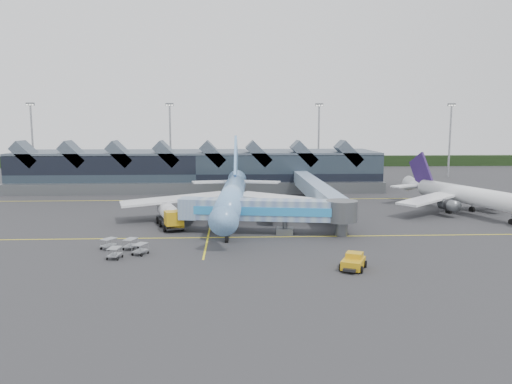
{
  "coord_description": "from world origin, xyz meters",
  "views": [
    {
      "loc": [
        3.72,
        -79.82,
        16.83
      ],
      "look_at": [
        7.66,
        4.27,
        5.0
      ],
      "focal_mm": 35.0,
      "sensor_mm": 36.0,
      "label": 1
    }
  ],
  "objects_px": {
    "fuel_truck": "(169,214)",
    "pushback_tug": "(353,262)",
    "regional_jet": "(461,194)",
    "main_airliner": "(232,195)",
    "jet_bridge": "(277,211)"
  },
  "relations": [
    {
      "from": "regional_jet",
      "to": "pushback_tug",
      "type": "xyz_separation_m",
      "value": [
        -28.81,
        -35.19,
        -2.67
      ]
    },
    {
      "from": "main_airliner",
      "to": "jet_bridge",
      "type": "relative_size",
      "value": 1.68
    },
    {
      "from": "jet_bridge",
      "to": "fuel_truck",
      "type": "xyz_separation_m",
      "value": [
        -16.96,
        6.07,
        -1.51
      ]
    },
    {
      "from": "main_airliner",
      "to": "pushback_tug",
      "type": "xyz_separation_m",
      "value": [
        13.96,
        -30.42,
        -3.43
      ]
    },
    {
      "from": "regional_jet",
      "to": "jet_bridge",
      "type": "relative_size",
      "value": 1.17
    },
    {
      "from": "regional_jet",
      "to": "pushback_tug",
      "type": "distance_m",
      "value": 45.56
    },
    {
      "from": "regional_jet",
      "to": "jet_bridge",
      "type": "distance_m",
      "value": 39.64
    },
    {
      "from": "fuel_truck",
      "to": "jet_bridge",
      "type": "bearing_deg",
      "value": -37.03
    },
    {
      "from": "jet_bridge",
      "to": "main_airliner",
      "type": "bearing_deg",
      "value": 128.84
    },
    {
      "from": "main_airliner",
      "to": "regional_jet",
      "type": "bearing_deg",
      "value": 9.1
    },
    {
      "from": "fuel_truck",
      "to": "pushback_tug",
      "type": "distance_m",
      "value": 34.58
    },
    {
      "from": "pushback_tug",
      "to": "regional_jet",
      "type": "bearing_deg",
      "value": 75.47
    },
    {
      "from": "main_airliner",
      "to": "fuel_truck",
      "type": "relative_size",
      "value": 4.15
    },
    {
      "from": "fuel_truck",
      "to": "pushback_tug",
      "type": "height_order",
      "value": "fuel_truck"
    },
    {
      "from": "fuel_truck",
      "to": "pushback_tug",
      "type": "xyz_separation_m",
      "value": [
        24.17,
        -24.7,
        -1.22
      ]
    }
  ]
}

